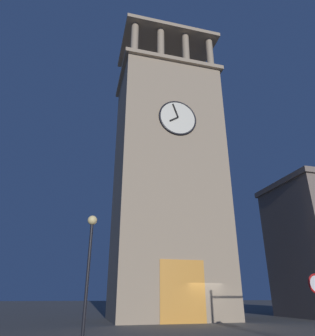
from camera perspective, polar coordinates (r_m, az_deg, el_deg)
ground_plane at (r=22.63m, az=9.47°, el=-26.96°), size 200.00×200.00×0.00m
clocktower at (r=26.87m, az=1.91°, el=-1.53°), size 9.46×7.02×29.39m
street_lamp at (r=14.47m, az=-12.65°, el=-14.81°), size 0.44×0.44×5.17m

